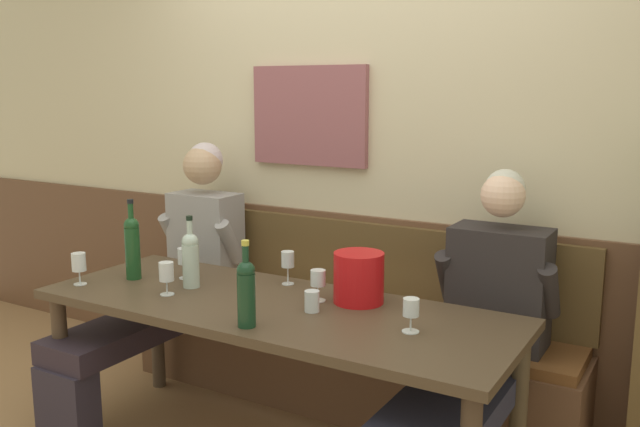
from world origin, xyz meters
The scene contains 17 objects.
room_wall_back centered at (0.00, 1.09, 1.40)m, with size 6.80×0.12×2.80m.
wood_wainscot_panel centered at (0.00, 1.04, 0.48)m, with size 6.80×0.03×0.97m, color brown.
wall_bench centered at (0.00, 0.83, 0.28)m, with size 2.41×0.42×0.94m.
dining_table centered at (0.00, 0.19, 0.64)m, with size 2.11×0.77×0.72m.
person_center_left_seat centered at (-0.87, 0.52, 0.66)m, with size 0.49×1.19×1.33m.
person_center_right_seat centered at (0.80, 0.50, 0.62)m, with size 0.53×1.19×1.28m.
ice_bucket centered at (0.31, 0.39, 0.83)m, with size 0.22×0.22×0.22m, color red.
wine_bottle_green_tall centered at (-0.79, 0.17, 0.89)m, with size 0.07×0.07×0.39m.
wine_bottle_clear_water centered at (-0.46, 0.21, 0.86)m, with size 0.08×0.08×0.33m.
wine_bottle_amber_mid centered at (0.08, -0.09, 0.87)m, with size 0.07×0.07×0.34m.
wine_glass_right_end centered at (0.15, 0.32, 0.82)m, with size 0.07×0.07×0.14m.
wine_glass_left_end centered at (-0.10, 0.47, 0.84)m, with size 0.06×0.06×0.16m.
wine_glass_mid_left centered at (-0.47, 0.06, 0.82)m, with size 0.07×0.07×0.15m.
wine_glass_by_bottle centered at (0.64, 0.17, 0.81)m, with size 0.07×0.07×0.13m.
wine_glass_center_rear centered at (-0.94, -0.03, 0.82)m, with size 0.06×0.06×0.15m.
wine_glass_near_bucket centered at (-0.58, 0.31, 0.83)m, with size 0.07×0.07×0.15m.
water_tumbler_center centered at (0.20, 0.19, 0.77)m, with size 0.06×0.06×0.09m, color silver.
Camera 1 is at (1.59, -2.11, 1.63)m, focal length 38.38 mm.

